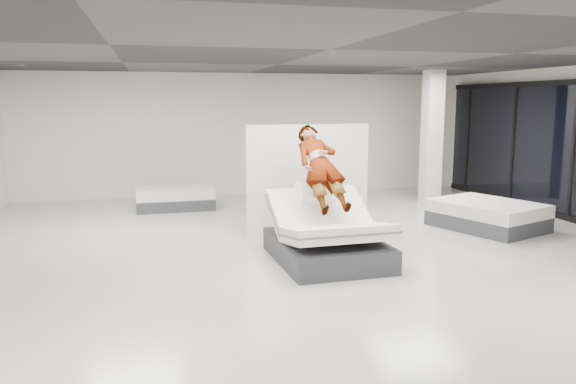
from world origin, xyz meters
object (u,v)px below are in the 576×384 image
Objects in this scene: person at (321,178)px; hero_bed at (327,237)px; remote at (342,196)px; column at (432,138)px; flat_bed_right_far at (487,215)px; flat_bed_left_far at (175,198)px; divider_panel at (308,181)px.

hero_bed is at bearing -90.00° from person.
column reaches higher than remote.
person is 0.80× the size of flat_bed_right_far.
hero_bed is 4.01m from flat_bed_right_far.
person is 4.05m from flat_bed_right_far.
flat_bed_left_far is at bearing 112.21° from remote.
column is at bearing 34.30° from divider_panel.
flat_bed_right_far is 3.04m from column.
flat_bed_right_far is at bearing 14.07° from person.
remote is at bearing -57.85° from person.
person is (-0.01, 0.31, 0.89)m from hero_bed.
flat_bed_left_far is (-5.88, 3.64, -0.02)m from flat_bed_right_far.
column is (0.17, 2.72, 1.33)m from flat_bed_right_far.
flat_bed_left_far is (-2.30, 3.39, -0.79)m from divider_panel.
column is at bearing 86.36° from flat_bed_right_far.
hero_bed is 15.19× the size of remote.
flat_bed_right_far is at bearing 19.99° from remote.
hero_bed is at bearing -159.00° from flat_bed_right_far.
person is 13.19× the size of remote.
flat_bed_left_far is 0.56× the size of column.
flat_bed_left_far is (-2.36, 5.11, -0.79)m from remote.
flat_bed_right_far reaches higher than flat_bed_left_far.
column is (3.76, 2.47, 0.57)m from divider_panel.
column is (3.93, 3.85, 0.33)m from person.
remote is (0.24, -0.34, -0.24)m from person.
hero_bed is at bearing 169.59° from remote.
hero_bed reaches higher than flat_bed_left_far.
flat_bed_left_far is at bearing 111.42° from person.
person is 5.51m from column.
hero_bed is 0.66× the size of column.
divider_panel is 1.26× the size of flat_bed_left_far.
hero_bed is 5.84m from column.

